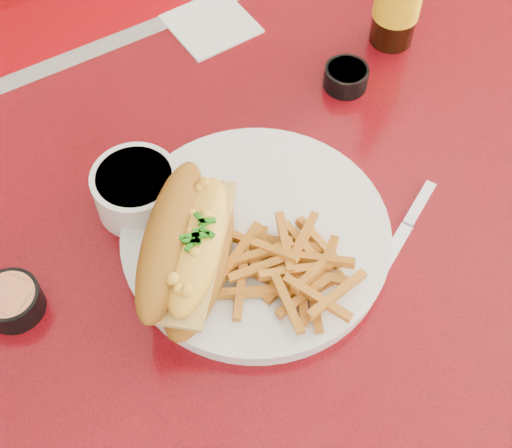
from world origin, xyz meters
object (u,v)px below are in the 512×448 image
mac_hoagie (188,247)px  sauce_cup_left (12,300)px  gravy_ramekin (137,190)px  diner_table (246,315)px  sauce_cup_right (346,76)px  knife (405,230)px  booth_bench_far (67,99)px  dinner_plate (256,237)px  fork (296,265)px

mac_hoagie → sauce_cup_left: mac_hoagie is taller
mac_hoagie → gravy_ramekin: size_ratio=1.71×
diner_table → sauce_cup_right: (0.25, 0.16, 0.18)m
knife → gravy_ramekin: bearing=114.2°
booth_bench_far → sauce_cup_right: (0.25, -0.65, 0.50)m
diner_table → gravy_ramekin: gravy_ramekin is taller
dinner_plate → sauce_cup_right: size_ratio=5.06×
dinner_plate → sauce_cup_right: (0.23, 0.16, 0.00)m
sauce_cup_right → knife: size_ratio=0.37×
gravy_ramekin → sauce_cup_right: (0.33, 0.04, -0.01)m
sauce_cup_right → knife: (-0.08, -0.23, -0.01)m
knife → mac_hoagie: bearing=134.3°
mac_hoagie → sauce_cup_right: mac_hoagie is taller
diner_table → dinner_plate: (0.02, 0.01, 0.17)m
gravy_ramekin → mac_hoagie: bearing=-85.9°
gravy_ramekin → knife: 0.32m
sauce_cup_right → knife: 0.24m
booth_bench_far → mac_hoagie: 0.97m
gravy_ramekin → sauce_cup_right: gravy_ramekin is taller
sauce_cup_right → dinner_plate: bearing=-146.5°
sauce_cup_left → knife: (0.43, -0.14, -0.02)m
gravy_ramekin → sauce_cup_right: 0.33m
mac_hoagie → gravy_ramekin: mac_hoagie is taller
diner_table → gravy_ramekin: bearing=120.3°
gravy_ramekin → knife: size_ratio=0.74×
dinner_plate → gravy_ramekin: 0.15m
mac_hoagie → sauce_cup_right: size_ratio=3.37×
diner_table → sauce_cup_right: sauce_cup_right is taller
gravy_ramekin → booth_bench_far: bearing=83.8°
dinner_plate → mac_hoagie: (-0.08, 0.00, 0.05)m
booth_bench_far → gravy_ramekin: size_ratio=9.32×
booth_bench_far → fork: 1.00m
mac_hoagie → knife: size_ratio=1.26×
dinner_plate → fork: 0.06m
fork → knife: size_ratio=0.75×
mac_hoagie → knife: (0.24, -0.08, -0.06)m
fork → sauce_cup_left: bearing=55.4°
sauce_cup_left → dinner_plate: bearing=-13.1°
diner_table → gravy_ramekin: (-0.07, 0.13, 0.19)m
booth_bench_far → knife: booth_bench_far is taller
fork → diner_table: bearing=22.6°
sauce_cup_left → booth_bench_far: bearing=71.1°
booth_bench_far → gravy_ramekin: (-0.07, -0.68, 0.51)m
booth_bench_far → dinner_plate: bearing=-88.6°
diner_table → knife: knife is taller
dinner_plate → sauce_cup_left: sauce_cup_left is taller
sauce_cup_left → mac_hoagie: bearing=-18.3°
sauce_cup_left → knife: sauce_cup_left is taller
diner_table → sauce_cup_left: size_ratio=15.29×
gravy_ramekin → sauce_cup_left: bearing=-162.6°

